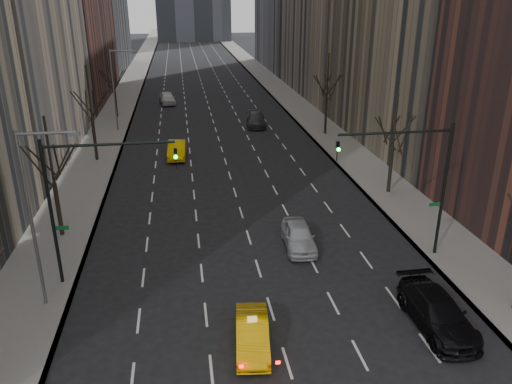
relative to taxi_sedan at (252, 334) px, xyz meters
name	(u,v)px	position (x,y,z in m)	size (l,w,h in m)	color
sidewalk_left	(127,92)	(-10.93, 64.72, -0.60)	(4.50, 320.00, 0.15)	slate
sidewalk_right	(277,88)	(13.57, 64.72, -0.60)	(4.50, 320.00, 0.15)	slate
tree_lw_b	(54,183)	(-10.68, 12.72, 3.04)	(3.36, 3.50, 7.82)	black
tree_lw_c	(92,119)	(-10.68, 28.72, 3.36)	(3.36, 3.50, 8.74)	black
tree_lw_d	(114,90)	(-10.68, 46.72, 2.88)	(3.36, 3.50, 7.36)	black
tree_rw_b	(393,148)	(13.32, 16.72, 3.04)	(3.36, 3.50, 7.82)	black
tree_rw_c	(327,99)	(13.32, 34.72, 3.36)	(3.36, 3.50, 8.74)	black
traffic_mast_left	(82,188)	(-7.78, 6.72, 4.81)	(6.69, 0.39, 8.00)	black
traffic_mast_right	(419,171)	(10.43, 6.72, 4.81)	(6.69, 0.39, 8.00)	black
streetlight_near	(36,203)	(-9.52, 4.72, 4.94)	(2.83, 0.22, 9.00)	slate
streetlight_far	(116,82)	(-9.52, 39.72, 4.94)	(2.83, 0.22, 9.00)	slate
taxi_sedan	(252,334)	(0.00, 0.00, 0.00)	(1.43, 4.11, 1.35)	#F0AC05
silver_sedan_ahead	(299,236)	(4.21, 8.96, 0.09)	(1.81, 4.49, 1.53)	#B0B4B9
parked_suv_black	(437,312)	(8.82, 0.15, 0.11)	(2.21, 5.44, 1.58)	black
far_taxi	(177,150)	(-3.17, 28.67, 0.10)	(1.65, 4.72, 1.55)	yellow
far_suv_grey	(256,120)	(6.24, 39.73, 0.09)	(2.16, 5.31, 1.54)	#323238
far_car_white	(167,98)	(-4.42, 54.36, 0.17)	(2.01, 4.98, 1.70)	silver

